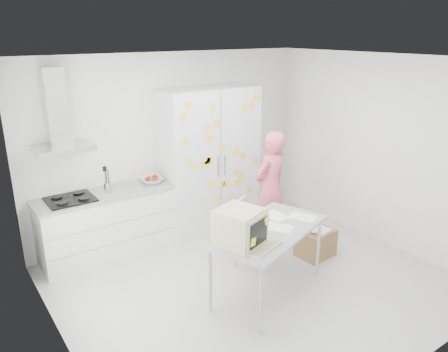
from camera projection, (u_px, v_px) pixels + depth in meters
floor at (252, 282)px, 5.46m from camera, size 4.50×4.00×0.02m
walls at (220, 165)px, 5.59m from camera, size 4.52×4.01×2.70m
ceiling at (258, 59)px, 4.60m from camera, size 4.50×4.00×0.02m
counter_run at (107, 223)px, 5.98m from camera, size 1.84×0.63×1.28m
range_hood at (58, 118)px, 5.36m from camera, size 0.70×0.48×1.01m
tall_cabinet at (209, 160)px, 6.65m from camera, size 1.50×0.68×2.20m
person at (270, 188)px, 6.27m from camera, size 0.68×0.52×1.67m
desk at (252, 230)px, 4.73m from camera, size 1.70×1.23×1.22m
chair at (247, 229)px, 5.71m from camera, size 0.55×0.55×0.91m
cardboard_box at (316, 242)px, 6.04m from camera, size 0.50×0.41×0.42m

